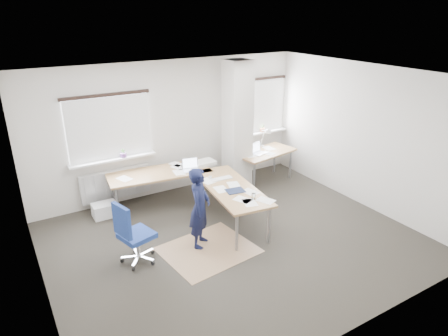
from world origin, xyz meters
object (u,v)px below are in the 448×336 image
person (200,208)px  desk_side (265,153)px  desk_main (196,180)px  task_chair (136,246)px

person → desk_side: bearing=-14.9°
desk_main → task_chair: (-1.57, -0.97, -0.40)m
desk_main → task_chair: 1.89m
desk_main → task_chair: task_chair is taller
desk_side → task_chair: size_ratio=1.41×
task_chair → desk_side: bearing=7.5°
desk_main → person: 1.14m
task_chair → person: size_ratio=0.76×
desk_side → person: 2.99m
desk_main → desk_side: (2.06, 0.56, -0.01)m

